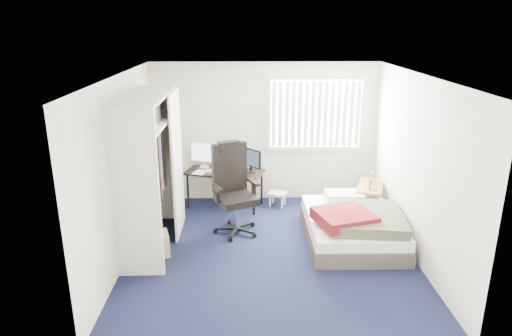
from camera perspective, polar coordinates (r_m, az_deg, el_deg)
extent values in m
plane|color=black|center=(6.68, 1.72, -10.36)|extent=(4.20, 4.20, 0.00)
plane|color=silver|center=(8.21, 1.07, 4.42)|extent=(4.00, 0.00, 4.00)
plane|color=silver|center=(4.24, 3.30, -8.91)|extent=(4.00, 0.00, 4.00)
plane|color=silver|center=(6.40, -16.35, -0.22)|extent=(0.00, 4.20, 4.20)
plane|color=silver|center=(6.60, 19.44, 0.01)|extent=(0.00, 4.20, 4.20)
plane|color=white|center=(5.92, 1.95, 11.47)|extent=(4.20, 4.20, 0.00)
cube|color=white|center=(8.20, 7.43, 6.76)|extent=(1.60, 0.02, 1.20)
cube|color=beige|center=(8.07, 7.65, 11.11)|extent=(1.72, 0.06, 0.06)
cube|color=beige|center=(8.31, 7.29, 2.46)|extent=(1.72, 0.06, 0.06)
cube|color=white|center=(8.14, 7.49, 6.68)|extent=(1.60, 0.04, 1.16)
cube|color=beige|center=(5.83, -14.84, -3.44)|extent=(0.60, 0.04, 2.20)
cube|color=beige|center=(7.50, -11.76, 1.55)|extent=(0.60, 0.04, 2.20)
cube|color=beige|center=(6.40, -13.80, 8.75)|extent=(0.60, 1.80, 0.04)
cube|color=beige|center=(6.47, -13.55, 5.42)|extent=(0.56, 1.74, 0.03)
cylinder|color=silver|center=(6.49, -13.48, 4.39)|extent=(0.03, 1.72, 0.03)
cube|color=#26262B|center=(6.52, -13.37, 0.34)|extent=(0.38, 1.10, 0.90)
cube|color=beige|center=(7.02, -9.83, 0.54)|extent=(0.03, 0.90, 2.20)
cube|color=white|center=(6.01, -14.52, 5.75)|extent=(0.38, 0.30, 0.24)
cube|color=gray|center=(6.49, -13.54, 6.60)|extent=(0.34, 0.28, 0.22)
cube|color=black|center=(8.02, -3.93, -0.50)|extent=(1.45, 0.99, 0.04)
cylinder|color=black|center=(8.13, -8.50, -2.85)|extent=(0.04, 0.04, 0.62)
cylinder|color=black|center=(8.56, -7.13, -1.72)|extent=(0.04, 0.04, 0.62)
cylinder|color=black|center=(7.73, -0.27, -3.76)|extent=(0.04, 0.04, 0.62)
cylinder|color=black|center=(8.18, 0.71, -2.51)|extent=(0.04, 0.04, 0.62)
cube|color=white|center=(8.18, -6.53, 1.99)|extent=(0.49, 0.18, 0.36)
cube|color=white|center=(8.18, -6.53, 1.99)|extent=(0.43, 0.14, 0.31)
cube|color=black|center=(8.02, -3.42, 1.60)|extent=(0.47, 0.17, 0.32)
cube|color=#1E2838|center=(8.02, -3.42, 1.60)|extent=(0.41, 0.13, 0.27)
cube|color=black|center=(7.86, -0.63, 1.30)|extent=(0.47, 0.17, 0.32)
cube|color=#1E2838|center=(7.86, -0.63, 1.30)|extent=(0.41, 0.13, 0.27)
cube|color=white|center=(7.98, -5.05, -0.41)|extent=(0.42, 0.25, 0.02)
cube|color=black|center=(7.89, -3.24, -0.55)|extent=(0.09, 0.11, 0.02)
cylinder|color=silver|center=(7.87, -2.23, -0.07)|extent=(0.08, 0.08, 0.16)
cube|color=white|center=(8.02, -3.93, -0.35)|extent=(0.37, 0.36, 0.00)
cube|color=black|center=(7.22, -2.45, -7.52)|extent=(0.88, 0.88, 0.13)
cylinder|color=silver|center=(7.12, -2.47, -5.83)|extent=(0.07, 0.07, 0.44)
cube|color=black|center=(7.02, -2.50, -3.93)|extent=(0.73, 0.73, 0.11)
cube|color=black|center=(7.09, -3.35, 0.08)|extent=(0.55, 0.33, 0.77)
cube|color=black|center=(7.00, -3.40, 2.66)|extent=(0.36, 0.26, 0.18)
cube|color=black|center=(6.84, -4.83, -2.52)|extent=(0.20, 0.31, 0.04)
cube|color=black|center=(7.05, -0.29, -1.80)|extent=(0.20, 0.31, 0.04)
cube|color=white|center=(8.15, 2.70, -3.17)|extent=(0.38, 0.34, 0.03)
cylinder|color=white|center=(8.15, 1.76, -4.07)|extent=(0.04, 0.04, 0.23)
cylinder|color=white|center=(8.30, 2.12, -3.67)|extent=(0.04, 0.04, 0.23)
cylinder|color=white|center=(8.09, 3.27, -4.28)|extent=(0.04, 0.04, 0.23)
cylinder|color=white|center=(8.24, 3.61, -3.87)|extent=(0.04, 0.04, 0.23)
cube|color=brown|center=(7.87, 14.13, -2.22)|extent=(0.64, 0.88, 0.04)
cube|color=brown|center=(7.65, 12.55, -4.90)|extent=(0.05, 0.05, 0.51)
cube|color=brown|center=(8.31, 13.12, -3.07)|extent=(0.05, 0.05, 0.51)
cube|color=brown|center=(7.63, 14.92, -5.15)|extent=(0.05, 0.05, 0.51)
cube|color=brown|center=(8.30, 15.30, -3.29)|extent=(0.05, 0.05, 0.51)
cube|color=brown|center=(7.67, 14.07, -1.89)|extent=(0.07, 0.14, 0.18)
cube|color=brown|center=(7.95, 14.26, -1.19)|extent=(0.07, 0.14, 0.18)
cube|color=#453D31|center=(7.11, 11.79, -7.86)|extent=(1.35, 1.80, 0.23)
cube|color=white|center=(7.03, 11.89, -6.48)|extent=(1.31, 1.76, 0.16)
cube|color=silver|center=(7.53, 10.96, -3.51)|extent=(0.60, 0.40, 0.14)
cube|color=#363C2D|center=(6.79, 13.65, -6.20)|extent=(1.12, 1.22, 0.18)
cube|color=#5A0F13|center=(6.59, 10.95, -6.07)|extent=(0.93, 0.90, 0.16)
cube|color=tan|center=(6.67, -12.74, -9.32)|extent=(0.50, 0.43, 0.32)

